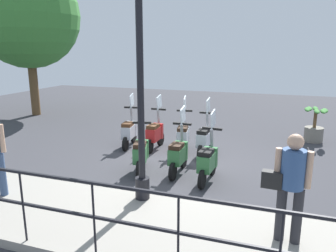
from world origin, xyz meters
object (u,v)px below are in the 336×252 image
(lamp_post_near, at_px, (141,93))
(scooter_far_3, at_px, (129,131))
(tree_large, at_px, (27,16))
(scooter_near_0, at_px, (208,160))
(scooter_far_2, at_px, (155,133))
(potted_palm, at_px, (314,128))
(pedestrian_with_bag, at_px, (290,180))
(scooter_near_1, at_px, (178,154))
(scooter_far_0, at_px, (204,138))
(scooter_far_1, at_px, (183,135))
(scooter_near_2, at_px, (141,152))

(lamp_post_near, relative_size, scooter_far_3, 2.86)
(tree_large, distance_m, scooter_near_0, 10.52)
(scooter_far_3, bearing_deg, scooter_far_2, -98.60)
(potted_palm, bearing_deg, pedestrian_with_bag, 172.18)
(pedestrian_with_bag, xyz_separation_m, potted_palm, (6.26, -0.86, -0.63))
(scooter_near_0, bearing_deg, pedestrian_with_bag, -139.06)
(scooter_near_1, bearing_deg, lamp_post_near, 175.02)
(scooter_far_3, bearing_deg, scooter_far_0, -100.82)
(scooter_far_2, bearing_deg, scooter_near_1, -141.85)
(tree_large, distance_m, scooter_far_2, 8.20)
(scooter_far_0, bearing_deg, scooter_near_0, -163.05)
(pedestrian_with_bag, distance_m, scooter_far_1, 4.79)
(scooter_near_1, distance_m, scooter_far_1, 1.64)
(tree_large, height_order, scooter_far_3, tree_large)
(pedestrian_with_bag, relative_size, scooter_far_1, 1.03)
(scooter_near_0, relative_size, scooter_far_2, 1.00)
(tree_large, distance_m, scooter_far_1, 8.88)
(lamp_post_near, bearing_deg, scooter_near_0, -30.63)
(potted_palm, distance_m, scooter_far_0, 3.82)
(scooter_near_2, distance_m, scooter_far_2, 1.78)
(scooter_near_1, height_order, scooter_far_0, same)
(scooter_near_1, xyz_separation_m, scooter_far_0, (1.48, -0.27, 0.00))
(tree_large, height_order, scooter_near_0, tree_large)
(potted_palm, bearing_deg, scooter_far_1, 123.47)
(lamp_post_near, relative_size, scooter_far_0, 2.86)
(scooter_near_2, xyz_separation_m, scooter_far_2, (1.75, 0.32, 0.00))
(tree_large, bearing_deg, scooter_far_0, -110.60)
(potted_palm, relative_size, scooter_near_1, 0.69)
(lamp_post_near, xyz_separation_m, scooter_near_0, (1.51, -0.89, -1.62))
(scooter_near_2, bearing_deg, scooter_far_2, -5.34)
(scooter_near_0, distance_m, scooter_near_2, 1.60)
(scooter_far_0, bearing_deg, scooter_far_2, 88.28)
(scooter_far_0, relative_size, scooter_far_2, 1.00)
(scooter_far_1, bearing_deg, scooter_near_0, -158.58)
(lamp_post_near, xyz_separation_m, scooter_near_1, (1.73, -0.15, -1.62))
(lamp_post_near, relative_size, scooter_near_2, 2.86)
(lamp_post_near, height_order, scooter_far_0, lamp_post_near)
(tree_large, relative_size, scooter_near_1, 4.05)
(lamp_post_near, height_order, scooter_far_1, lamp_post_near)
(lamp_post_near, height_order, scooter_near_0, lamp_post_near)
(pedestrian_with_bag, xyz_separation_m, scooter_far_2, (3.89, 3.51, -0.60))
(lamp_post_near, xyz_separation_m, pedestrian_with_bag, (-0.59, -2.49, -1.02))
(scooter_far_0, relative_size, scooter_far_3, 1.00)
(pedestrian_with_bag, bearing_deg, potted_palm, -3.52)
(lamp_post_near, relative_size, tree_large, 0.71)
(pedestrian_with_bag, relative_size, tree_large, 0.26)
(pedestrian_with_bag, distance_m, scooter_near_0, 2.70)
(tree_large, relative_size, scooter_far_0, 4.05)
(tree_large, relative_size, scooter_near_0, 4.05)
(lamp_post_near, bearing_deg, scooter_far_2, 17.32)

